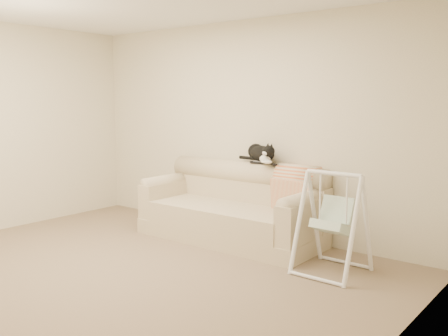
% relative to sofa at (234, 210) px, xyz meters
% --- Properties ---
extents(ground_plane, '(5.00, 5.00, 0.00)m').
position_rel_sofa_xyz_m(ground_plane, '(-0.09, -1.62, -0.35)').
color(ground_plane, '#7C654D').
rests_on(ground_plane, ground).
extents(room_shell, '(5.04, 4.04, 2.60)m').
position_rel_sofa_xyz_m(room_shell, '(-0.09, -1.62, 1.18)').
color(room_shell, beige).
rests_on(room_shell, ground).
extents(sofa, '(2.20, 0.93, 0.90)m').
position_rel_sofa_xyz_m(sofa, '(0.00, 0.00, 0.00)').
color(sofa, tan).
rests_on(sofa, ground).
extents(remote_a, '(0.18, 0.06, 0.03)m').
position_rel_sofa_xyz_m(remote_a, '(0.18, 0.22, 0.56)').
color(remote_a, black).
rests_on(remote_a, sofa).
extents(remote_b, '(0.16, 0.15, 0.02)m').
position_rel_sofa_xyz_m(remote_b, '(0.41, 0.21, 0.56)').
color(remote_b, black).
rests_on(remote_b, sofa).
extents(tuxedo_cat, '(0.62, 0.44, 0.25)m').
position_rel_sofa_xyz_m(tuxedo_cat, '(0.20, 0.27, 0.66)').
color(tuxedo_cat, black).
rests_on(tuxedo_cat, sofa).
extents(throw_blanket, '(0.49, 0.38, 0.58)m').
position_rel_sofa_xyz_m(throw_blanket, '(0.72, 0.23, 0.37)').
color(throw_blanket, '#DD6A38').
rests_on(throw_blanket, sofa).
extents(baby_swing, '(0.61, 0.65, 0.99)m').
position_rel_sofa_xyz_m(baby_swing, '(1.45, -0.36, 0.14)').
color(baby_swing, white).
rests_on(baby_swing, ground).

